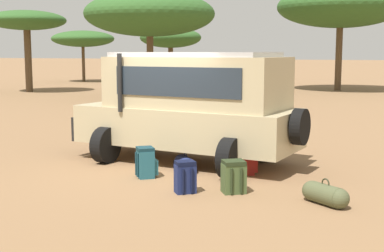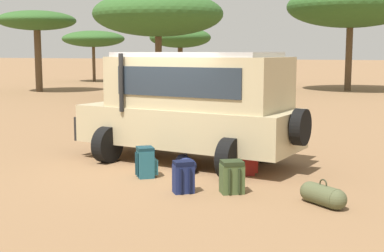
# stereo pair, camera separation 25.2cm
# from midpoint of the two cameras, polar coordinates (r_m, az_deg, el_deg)

# --- Properties ---
(ground_plane) EXTENTS (320.00, 320.00, 0.00)m
(ground_plane) POSITION_cam_midpoint_polar(r_m,az_deg,el_deg) (11.47, -2.11, -4.41)
(ground_plane) COLOR olive
(safari_vehicle) EXTENTS (5.44, 3.07, 2.44)m
(safari_vehicle) POSITION_cam_midpoint_polar(r_m,az_deg,el_deg) (11.78, 0.67, 2.30)
(safari_vehicle) COLOR tan
(safari_vehicle) RESTS_ON ground_plane
(backpack_beside_front_wheel) EXTENTS (0.50, 0.49, 0.60)m
(backpack_beside_front_wheel) POSITION_cam_midpoint_polar(r_m,az_deg,el_deg) (10.54, -4.26, -3.90)
(backpack_beside_front_wheel) COLOR #235B6B
(backpack_beside_front_wheel) RESTS_ON ground_plane
(backpack_cluster_center) EXTENTS (0.50, 0.52, 0.58)m
(backpack_cluster_center) POSITION_cam_midpoint_polar(r_m,az_deg,el_deg) (9.39, 5.03, -5.45)
(backpack_cluster_center) COLOR #42562D
(backpack_cluster_center) RESTS_ON ground_plane
(backpack_near_rear_wheel) EXTENTS (0.44, 0.45, 0.57)m
(backpack_near_rear_wheel) POSITION_cam_midpoint_polar(r_m,az_deg,el_deg) (9.37, -0.18, -5.49)
(backpack_near_rear_wheel) COLOR navy
(backpack_near_rear_wheel) RESTS_ON ground_plane
(backpack_outermost) EXTENTS (0.49, 0.46, 0.54)m
(backpack_outermost) POSITION_cam_midpoint_polar(r_m,az_deg,el_deg) (10.80, 6.40, -3.80)
(backpack_outermost) COLOR maroon
(backpack_outermost) RESTS_ON ground_plane
(duffel_bag_low_black_case) EXTENTS (0.81, 0.65, 0.43)m
(duffel_bag_low_black_case) POSITION_cam_midpoint_polar(r_m,az_deg,el_deg) (8.91, 14.58, -7.16)
(duffel_bag_low_black_case) COLOR #4C5133
(duffel_bag_low_black_case) RESTS_ON ground_plane
(duffel_bag_soft_canvas) EXTENTS (0.67, 0.73, 0.40)m
(duffel_bag_soft_canvas) POSITION_cam_midpoint_polar(r_m,az_deg,el_deg) (11.12, -0.01, -4.01)
(duffel_bag_soft_canvas) COLOR navy
(duffel_bag_soft_canvas) RESTS_ON ground_plane
(acacia_tree_far_left) EXTENTS (5.29, 4.66, 4.17)m
(acacia_tree_far_left) POSITION_cam_midpoint_polar(r_m,az_deg,el_deg) (45.14, -10.33, 9.12)
(acacia_tree_far_left) COLOR brown
(acacia_tree_far_left) RESTS_ON ground_plane
(acacia_tree_left_mid) EXTENTS (4.70, 4.83, 4.94)m
(acacia_tree_left_mid) POSITION_cam_midpoint_polar(r_m,az_deg,el_deg) (34.45, -16.03, 10.67)
(acacia_tree_left_mid) COLOR brown
(acacia_tree_left_mid) RESTS_ON ground_plane
(acacia_tree_centre_back) EXTENTS (4.55, 4.37, 4.22)m
(acacia_tree_centre_back) POSITION_cam_midpoint_polar(r_m,az_deg,el_deg) (39.73, -1.09, 9.37)
(acacia_tree_centre_back) COLOR brown
(acacia_tree_centre_back) RESTS_ON ground_plane
(acacia_tree_right_mid) EXTENTS (7.00, 7.00, 5.64)m
(acacia_tree_right_mid) POSITION_cam_midpoint_polar(r_m,az_deg,el_deg) (29.29, -3.38, 11.80)
(acacia_tree_right_mid) COLOR brown
(acacia_tree_right_mid) RESTS_ON ground_plane
(acacia_tree_far_right) EXTENTS (7.90, 7.92, 6.57)m
(acacia_tree_far_right) POSITION_cam_midpoint_polar(r_m,az_deg,el_deg) (35.45, 16.78, 12.10)
(acacia_tree_far_right) COLOR brown
(acacia_tree_far_right) RESTS_ON ground_plane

